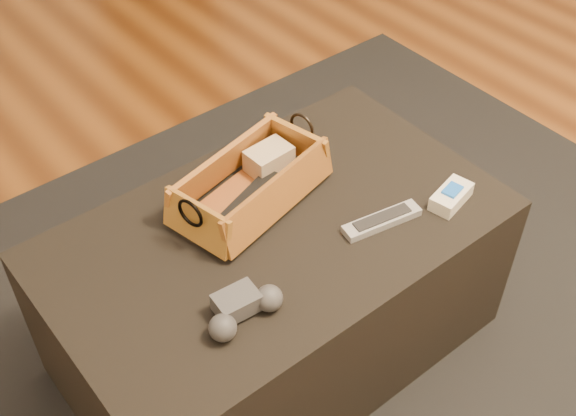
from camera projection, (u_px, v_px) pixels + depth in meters
floor at (264, 384)px, 1.78m from camera, size 5.00×5.50×0.01m
area_rug at (289, 357)px, 1.83m from camera, size 2.60×2.00×0.01m
ottoman at (276, 290)px, 1.71m from camera, size 1.00×0.60×0.42m
tv_remote at (250, 199)px, 1.59m from camera, size 0.20×0.11×0.02m
cloth_bundle at (269, 159)px, 1.67m from camera, size 0.11×0.08×0.06m
wicker_basket at (251, 185)px, 1.60m from camera, size 0.40×0.27×0.13m
game_controller at (243, 309)px, 1.37m from camera, size 0.16×0.09×0.05m
silver_remote at (382, 220)px, 1.56m from camera, size 0.19×0.07×0.02m
cream_gadget at (451, 196)px, 1.61m from camera, size 0.12×0.08×0.04m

